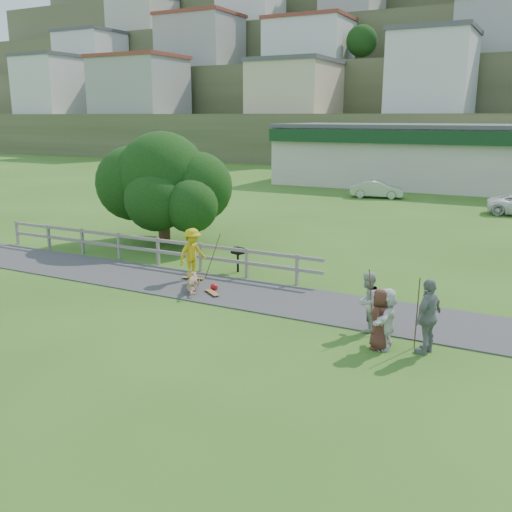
% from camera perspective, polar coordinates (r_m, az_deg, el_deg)
% --- Properties ---
extents(ground, '(260.00, 260.00, 0.00)m').
position_cam_1_polar(ground, '(18.25, -5.88, -4.69)').
color(ground, '#325819').
rests_on(ground, ground).
extents(path, '(34.00, 3.00, 0.04)m').
position_cam_1_polar(path, '(19.45, -3.46, -3.40)').
color(path, '#37373A').
rests_on(path, ground).
extents(fence, '(15.05, 0.10, 1.10)m').
position_cam_1_polar(fence, '(23.26, -11.00, 1.04)').
color(fence, slate).
rests_on(fence, ground).
extents(strip_mall, '(32.50, 10.75, 5.10)m').
position_cam_1_polar(strip_mall, '(49.77, 21.25, 9.25)').
color(strip_mall, '#BCB2A5').
rests_on(strip_mall, ground).
extents(hillside, '(220.00, 67.00, 47.50)m').
position_cam_1_polar(hillside, '(106.50, 23.34, 17.44)').
color(hillside, '#434D2D').
rests_on(hillside, ground).
extents(skater_rider, '(0.96, 1.30, 1.81)m').
position_cam_1_polar(skater_rider, '(20.48, -6.38, -0.00)').
color(skater_rider, gold).
rests_on(skater_rider, ground).
extents(skater_fallen, '(1.72, 1.23, 0.64)m').
position_cam_1_polar(skater_fallen, '(19.39, -6.28, -2.59)').
color(skater_fallen, tan).
rests_on(skater_fallen, ground).
extents(spectator_a, '(0.74, 0.89, 1.68)m').
position_cam_1_polar(spectator_a, '(15.88, 11.06, -4.54)').
color(spectator_a, '#B8B8B4').
rests_on(spectator_a, ground).
extents(spectator_b, '(0.77, 1.21, 1.92)m').
position_cam_1_polar(spectator_b, '(14.78, 16.84, -5.80)').
color(spectator_b, gray).
rests_on(spectator_b, ground).
extents(spectator_c, '(0.57, 0.81, 1.57)m').
position_cam_1_polar(spectator_c, '(14.80, 12.33, -6.20)').
color(spectator_c, '#4C271E').
rests_on(spectator_c, ground).
extents(spectator_d, '(0.62, 1.53, 1.61)m').
position_cam_1_polar(spectator_d, '(14.85, 12.92, -6.10)').
color(spectator_d, white).
rests_on(spectator_d, ground).
extents(car_silver, '(3.93, 2.09, 1.23)m').
position_cam_1_polar(car_silver, '(42.26, 11.99, 6.54)').
color(car_silver, '#B1B4B9').
rests_on(car_silver, ground).
extents(tree, '(6.58, 6.58, 3.88)m').
position_cam_1_polar(tree, '(26.68, -9.27, 5.41)').
color(tree, black).
rests_on(tree, ground).
extents(bbq, '(0.52, 0.45, 0.94)m').
position_cam_1_polar(bbq, '(21.58, -1.83, -0.39)').
color(bbq, black).
rests_on(bbq, ground).
extents(longboard_rider, '(0.85, 0.37, 0.09)m').
position_cam_1_polar(longboard_rider, '(20.70, -6.31, -2.31)').
color(longboard_rider, brown).
rests_on(longboard_rider, ground).
extents(longboard_fallen, '(0.79, 0.63, 0.09)m').
position_cam_1_polar(longboard_fallen, '(18.97, -4.41, -3.78)').
color(longboard_fallen, brown).
rests_on(longboard_fallen, ground).
extents(helmet, '(0.26, 0.26, 0.26)m').
position_cam_1_polar(helmet, '(19.41, -4.22, -3.11)').
color(helmet, '#B11113').
rests_on(helmet, ground).
extents(pole_rider, '(0.03, 0.03, 1.87)m').
position_cam_1_polar(pole_rider, '(20.49, -4.36, 0.13)').
color(pole_rider, brown).
rests_on(pole_rider, ground).
extents(pole_spec_left, '(0.03, 0.03, 1.83)m').
position_cam_1_polar(pole_spec_left, '(15.62, 11.45, -4.57)').
color(pole_spec_left, brown).
rests_on(pole_spec_left, ground).
extents(pole_spec_right, '(0.03, 0.03, 1.87)m').
position_cam_1_polar(pole_spec_right, '(15.00, 15.80, -5.54)').
color(pole_spec_right, brown).
rests_on(pole_spec_right, ground).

